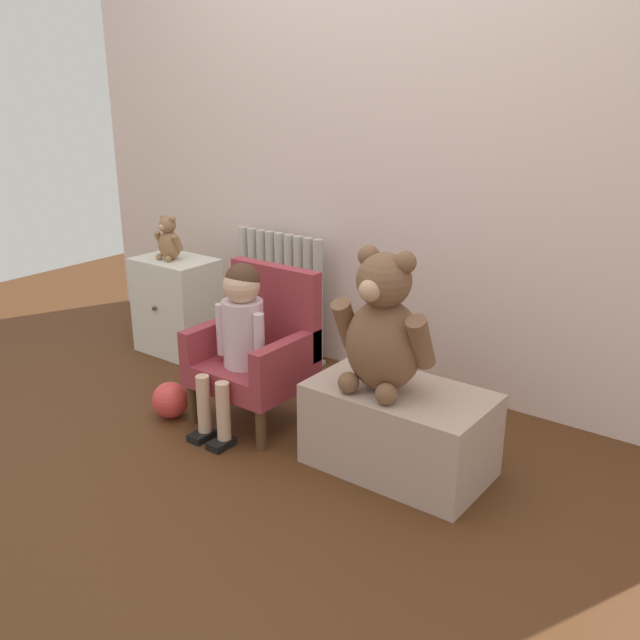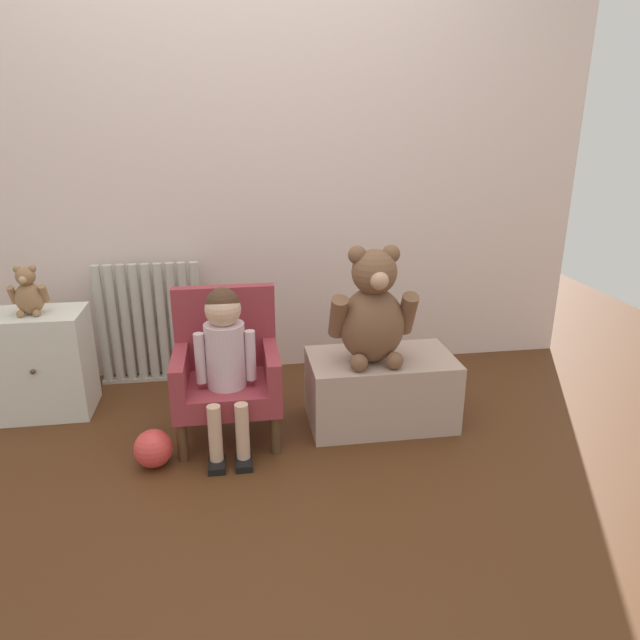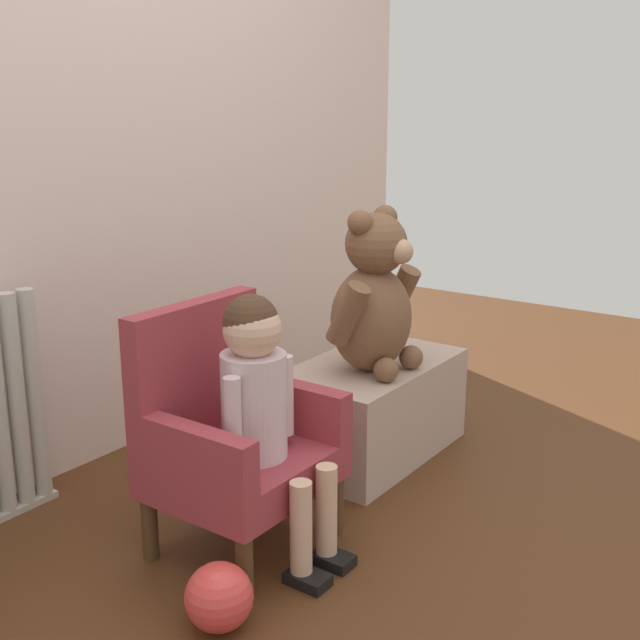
{
  "view_description": "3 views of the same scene",
  "coord_description": "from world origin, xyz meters",
  "px_view_note": "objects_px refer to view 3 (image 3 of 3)",
  "views": [
    {
      "loc": [
        1.8,
        -1.65,
        1.42
      ],
      "look_at": [
        0.23,
        0.43,
        0.52
      ],
      "focal_mm": 40.0,
      "sensor_mm": 36.0,
      "label": 1
    },
    {
      "loc": [
        -0.04,
        -1.92,
        1.34
      ],
      "look_at": [
        0.32,
        0.47,
        0.51
      ],
      "focal_mm": 32.0,
      "sensor_mm": 36.0,
      "label": 2
    },
    {
      "loc": [
        -1.58,
        -0.92,
        1.17
      ],
      "look_at": [
        0.29,
        0.42,
        0.55
      ],
      "focal_mm": 45.0,
      "sensor_mm": 36.0,
      "label": 3
    }
  ],
  "objects_px": {
    "large_teddy_bear": "(374,300)",
    "toy_ball": "(219,597)",
    "child_armchair": "(230,435)",
    "child_figure": "(261,391)",
    "low_bench": "(371,408)"
  },
  "relations": [
    {
      "from": "child_figure",
      "to": "toy_ball",
      "type": "height_order",
      "value": "child_figure"
    },
    {
      "from": "child_figure",
      "to": "toy_ball",
      "type": "distance_m",
      "value": 0.5
    },
    {
      "from": "child_figure",
      "to": "large_teddy_bear",
      "type": "distance_m",
      "value": 0.66
    },
    {
      "from": "child_armchair",
      "to": "toy_ball",
      "type": "relative_size",
      "value": 4.14
    },
    {
      "from": "child_figure",
      "to": "child_armchair",
      "type": "bearing_deg",
      "value": 90.0
    },
    {
      "from": "low_bench",
      "to": "large_teddy_bear",
      "type": "relative_size",
      "value": 1.26
    },
    {
      "from": "child_armchair",
      "to": "low_bench",
      "type": "xyz_separation_m",
      "value": [
        0.7,
        -0.01,
        -0.15
      ]
    },
    {
      "from": "toy_ball",
      "to": "child_armchair",
      "type": "bearing_deg",
      "value": 37.17
    },
    {
      "from": "child_armchair",
      "to": "child_figure",
      "type": "distance_m",
      "value": 0.18
    },
    {
      "from": "low_bench",
      "to": "toy_ball",
      "type": "bearing_deg",
      "value": -167.37
    },
    {
      "from": "child_armchair",
      "to": "large_teddy_bear",
      "type": "distance_m",
      "value": 0.69
    },
    {
      "from": "child_figure",
      "to": "low_bench",
      "type": "bearing_deg",
      "value": 8.32
    },
    {
      "from": "child_armchair",
      "to": "low_bench",
      "type": "relative_size",
      "value": 0.99
    },
    {
      "from": "large_teddy_bear",
      "to": "toy_ball",
      "type": "xyz_separation_m",
      "value": [
        -0.96,
        -0.19,
        -0.48
      ]
    },
    {
      "from": "child_figure",
      "to": "large_teddy_bear",
      "type": "bearing_deg",
      "value": 5.69
    }
  ]
}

